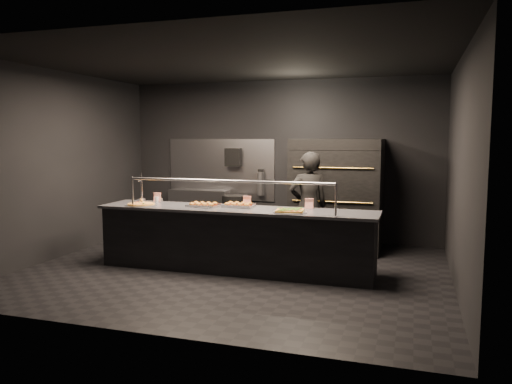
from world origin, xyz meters
TOP-DOWN VIEW (x-y plane):
  - room at (-0.02, 0.05)m, footprint 6.04×6.00m
  - service_counter at (0.00, -0.00)m, footprint 4.10×0.78m
  - pizza_oven at (1.20, 1.90)m, footprint 1.50×1.23m
  - prep_shelf at (-1.60, 2.32)m, footprint 1.20×0.35m
  - towel_dispenser at (-0.90, 2.39)m, footprint 0.30×0.20m
  - fire_extinguisher at (-0.35, 2.40)m, footprint 0.14×0.14m
  - beer_tap at (-1.60, 0.12)m, footprint 0.13×0.18m
  - round_pizza at (-1.45, -0.15)m, footprint 0.46×0.46m
  - slider_tray_a at (-0.50, -0.00)m, footprint 0.51×0.44m
  - slider_tray_b at (-0.00, 0.15)m, footprint 0.46×0.35m
  - square_pizza at (0.85, -0.15)m, footprint 0.47×0.47m
  - condiment_jar at (-1.37, 0.24)m, footprint 0.13×0.05m
  - tent_cards at (-0.10, 0.28)m, footprint 2.56×0.04m
  - trash_bin at (-0.78, 2.14)m, footprint 0.50×0.50m
  - worker at (0.88, 0.95)m, footprint 0.75×0.66m

SIDE VIEW (x-z plane):
  - trash_bin at x=-0.78m, z-range 0.00..0.84m
  - prep_shelf at x=-1.60m, z-range 0.00..0.90m
  - service_counter at x=0.00m, z-range -0.22..1.15m
  - worker at x=0.88m, z-range 0.00..1.72m
  - round_pizza at x=-1.45m, z-range 0.92..0.95m
  - square_pizza at x=0.85m, z-range 0.92..0.96m
  - slider_tray_a at x=-0.50m, z-range 0.91..0.98m
  - slider_tray_b at x=0.00m, z-range 0.91..0.98m
  - condiment_jar at x=-1.37m, z-range 0.92..1.00m
  - pizza_oven at x=1.20m, z-range 0.01..1.92m
  - tent_cards at x=-0.10m, z-range 0.92..1.07m
  - fire_extinguisher at x=-0.35m, z-range 0.81..1.31m
  - beer_tap at x=-1.60m, z-range 0.82..1.31m
  - room at x=-0.02m, z-range 0.00..3.00m
  - towel_dispenser at x=-0.90m, z-range 1.38..1.73m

